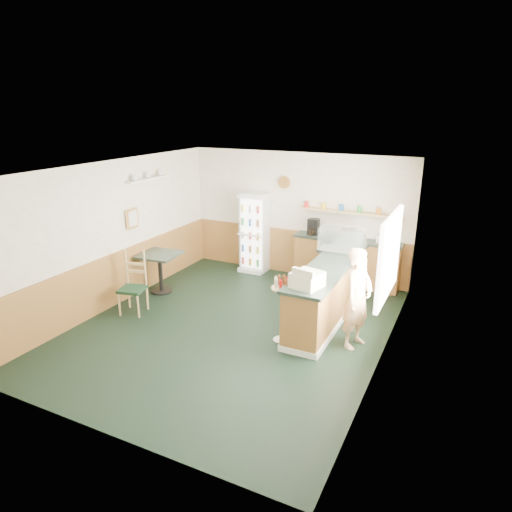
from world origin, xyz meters
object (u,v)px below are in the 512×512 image
Objects in this scene: shopkeeper at (358,299)px; condiment_stand at (282,299)px; drinks_fridge at (255,233)px; cash_register at (307,280)px; cafe_chair at (135,280)px; display_case at (342,240)px; cafe_table at (160,265)px.

shopkeeper is 1.17m from condiment_stand.
drinks_fridge is 3.84m from shopkeeper.
condiment_stand is at bearing 125.61° from shopkeeper.
cash_register reaches higher than cafe_chair.
display_case is 1.90m from cash_register.
cafe_table is (-1.14, -2.00, -0.32)m from drinks_fridge.
cash_register is (2.26, -2.81, 0.23)m from drinks_fridge.
cafe_table is at bearing 179.71° from cash_register.
cash_register reaches higher than condiment_stand.
display_case is 0.52× the size of shopkeeper.
drinks_fridge is 2.18× the size of cafe_table.
cafe_chair reaches higher than cafe_table.
cafe_chair is at bearing 114.05° from shopkeeper.
cafe_chair is (0.15, -0.92, 0.02)m from cafe_table.
cafe_table is at bearing -162.20° from display_case.
drinks_fridge reaches higher than shopkeeper.
cafe_chair reaches higher than condiment_stand.
cash_register is at bearing -0.18° from condiment_stand.
condiment_stand is at bearing -15.03° from cafe_table.
cash_register is at bearing -90.00° from display_case.
cafe_table is (-3.40, 0.81, -0.55)m from cash_register.
drinks_fridge is at bearing 123.57° from condiment_stand.
drinks_fridge reaches higher than cafe_table.
cafe_chair is (-3.25, -0.12, -0.53)m from cash_register.
cash_register is at bearing -51.12° from drinks_fridge.
cafe_table is (-3.00, 0.80, -0.15)m from condiment_stand.
condiment_stand is (-0.40, 0.00, -0.40)m from cash_register.
condiment_stand is at bearing -167.12° from cash_register.
drinks_fridge is at bearing 60.46° from cafe_table.
shopkeeper is at bearing -65.35° from display_case.
shopkeeper is at bearing -6.03° from cafe_table.
cash_register reaches higher than cafe_table.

